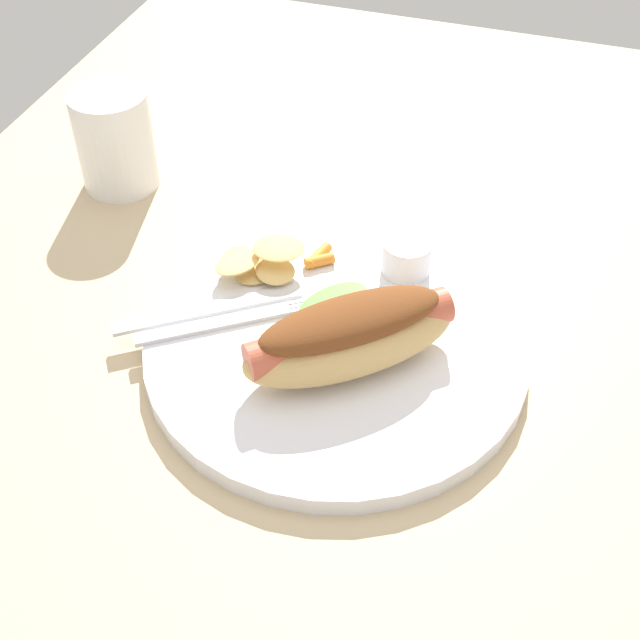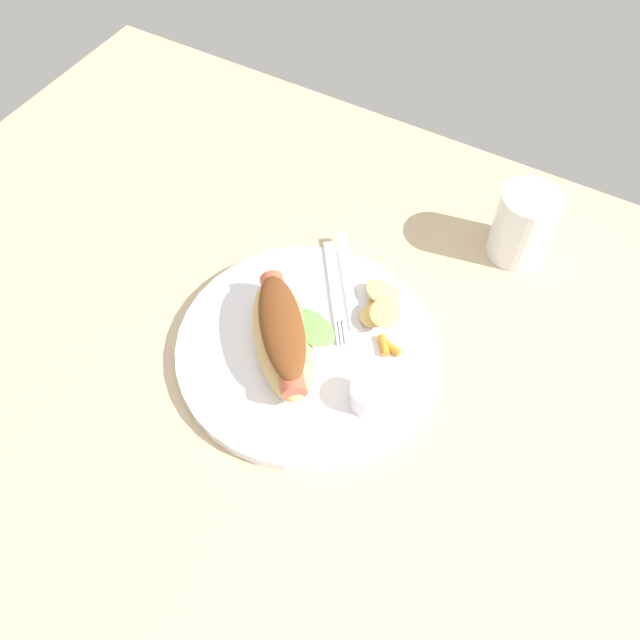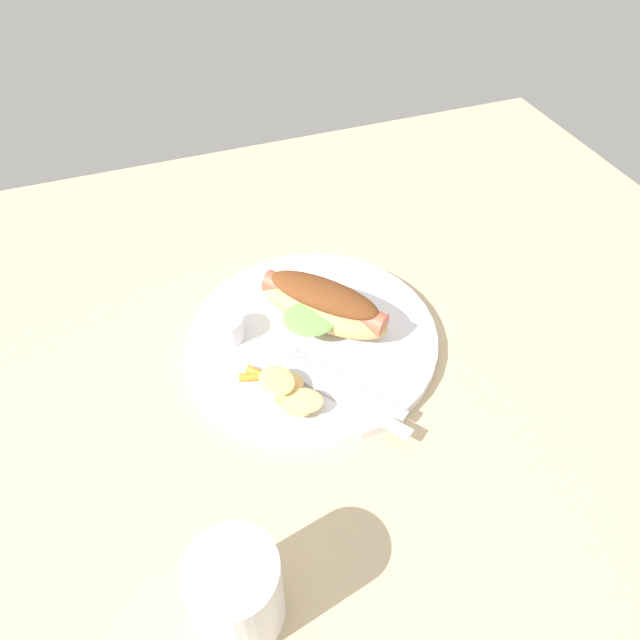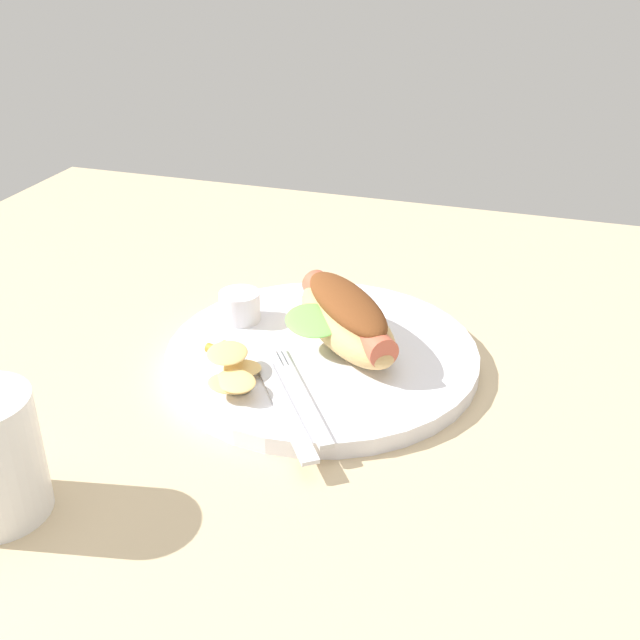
{
  "view_description": "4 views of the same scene",
  "coord_description": "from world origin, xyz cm",
  "px_view_note": "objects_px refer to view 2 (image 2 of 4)",
  "views": [
    {
      "loc": [
        -43.85,
        -10.85,
        48.46
      ],
      "look_at": [
        -0.86,
        3.21,
        4.9
      ],
      "focal_mm": 48.69,
      "sensor_mm": 36.0,
      "label": 1
    },
    {
      "loc": [
        22.13,
        -31.93,
        64.17
      ],
      "look_at": [
        2.06,
        3.49,
        6.0
      ],
      "focal_mm": 36.98,
      "sensor_mm": 36.0,
      "label": 2
    },
    {
      "loc": [
        15.55,
        45.65,
        51.36
      ],
      "look_at": [
        -0.06,
        2.63,
        3.78
      ],
      "focal_mm": 32.13,
      "sensor_mm": 36.0,
      "label": 3
    },
    {
      "loc": [
        -18.39,
        62.06,
        37.96
      ],
      "look_at": [
        1.05,
        2.03,
        4.37
      ],
      "focal_mm": 43.26,
      "sensor_mm": 36.0,
      "label": 4
    }
  ],
  "objects_px": {
    "carrot_garnish": "(387,346)",
    "chips_pile": "(381,305)",
    "plate": "(305,348)",
    "knife": "(348,279)",
    "hot_dog": "(283,334)",
    "sauce_ramekin": "(369,395)",
    "fork": "(335,289)",
    "drinking_cup": "(523,225)"
  },
  "relations": [
    {
      "from": "drinking_cup",
      "to": "carrot_garnish",
      "type": "bearing_deg",
      "value": -108.17
    },
    {
      "from": "chips_pile",
      "to": "hot_dog",
      "type": "bearing_deg",
      "value": -126.07
    },
    {
      "from": "hot_dog",
      "to": "knife",
      "type": "xyz_separation_m",
      "value": [
        0.02,
        0.12,
        -0.03
      ]
    },
    {
      "from": "plate",
      "to": "carrot_garnish",
      "type": "distance_m",
      "value": 0.09
    },
    {
      "from": "sauce_ramekin",
      "to": "fork",
      "type": "bearing_deg",
      "value": 132.25
    },
    {
      "from": "chips_pile",
      "to": "carrot_garnish",
      "type": "bearing_deg",
      "value": -55.79
    },
    {
      "from": "sauce_ramekin",
      "to": "drinking_cup",
      "type": "bearing_deg",
      "value": 78.46
    },
    {
      "from": "knife",
      "to": "chips_pile",
      "type": "relative_size",
      "value": 1.95
    },
    {
      "from": "drinking_cup",
      "to": "hot_dog",
      "type": "bearing_deg",
      "value": -121.9
    },
    {
      "from": "chips_pile",
      "to": "carrot_garnish",
      "type": "distance_m",
      "value": 0.05
    },
    {
      "from": "knife",
      "to": "drinking_cup",
      "type": "height_order",
      "value": "drinking_cup"
    },
    {
      "from": "plate",
      "to": "fork",
      "type": "xyz_separation_m",
      "value": [
        -0.01,
        0.08,
        0.01
      ]
    },
    {
      "from": "plate",
      "to": "knife",
      "type": "bearing_deg",
      "value": 90.46
    },
    {
      "from": "carrot_garnish",
      "to": "chips_pile",
      "type": "bearing_deg",
      "value": 124.21
    },
    {
      "from": "sauce_ramekin",
      "to": "fork",
      "type": "height_order",
      "value": "sauce_ramekin"
    },
    {
      "from": "sauce_ramekin",
      "to": "chips_pile",
      "type": "height_order",
      "value": "sauce_ramekin"
    },
    {
      "from": "fork",
      "to": "chips_pile",
      "type": "distance_m",
      "value": 0.06
    },
    {
      "from": "fork",
      "to": "hot_dog",
      "type": "bearing_deg",
      "value": -40.54
    },
    {
      "from": "carrot_garnish",
      "to": "drinking_cup",
      "type": "distance_m",
      "value": 0.24
    },
    {
      "from": "sauce_ramekin",
      "to": "chips_pile",
      "type": "relative_size",
      "value": 0.53
    },
    {
      "from": "knife",
      "to": "plate",
      "type": "bearing_deg",
      "value": -35.19
    },
    {
      "from": "sauce_ramekin",
      "to": "drinking_cup",
      "type": "xyz_separation_m",
      "value": [
        0.06,
        0.29,
        0.02
      ]
    },
    {
      "from": "knife",
      "to": "carrot_garnish",
      "type": "distance_m",
      "value": 0.11
    },
    {
      "from": "fork",
      "to": "sauce_ramekin",
      "type": "bearing_deg",
      "value": 7.27
    },
    {
      "from": "sauce_ramekin",
      "to": "drinking_cup",
      "type": "relative_size",
      "value": 0.43
    },
    {
      "from": "plate",
      "to": "hot_dog",
      "type": "height_order",
      "value": "hot_dog"
    },
    {
      "from": "sauce_ramekin",
      "to": "carrot_garnish",
      "type": "bearing_deg",
      "value": 100.52
    },
    {
      "from": "plate",
      "to": "hot_dog",
      "type": "distance_m",
      "value": 0.04
    },
    {
      "from": "knife",
      "to": "sauce_ramekin",
      "type": "bearing_deg",
      "value": -0.1
    },
    {
      "from": "plate",
      "to": "fork",
      "type": "height_order",
      "value": "fork"
    },
    {
      "from": "plate",
      "to": "sauce_ramekin",
      "type": "xyz_separation_m",
      "value": [
        0.1,
        -0.03,
        0.02
      ]
    },
    {
      "from": "knife",
      "to": "chips_pile",
      "type": "xyz_separation_m",
      "value": [
        0.05,
        -0.02,
        0.01
      ]
    },
    {
      "from": "hot_dog",
      "to": "drinking_cup",
      "type": "relative_size",
      "value": 1.73
    },
    {
      "from": "fork",
      "to": "carrot_garnish",
      "type": "bearing_deg",
      "value": 29.36
    },
    {
      "from": "hot_dog",
      "to": "chips_pile",
      "type": "relative_size",
      "value": 2.13
    },
    {
      "from": "plate",
      "to": "chips_pile",
      "type": "xyz_separation_m",
      "value": [
        0.05,
        0.08,
        0.02
      ]
    },
    {
      "from": "knife",
      "to": "drinking_cup",
      "type": "xyz_separation_m",
      "value": [
        0.16,
        0.16,
        0.03
      ]
    },
    {
      "from": "sauce_ramekin",
      "to": "drinking_cup",
      "type": "distance_m",
      "value": 0.3
    },
    {
      "from": "sauce_ramekin",
      "to": "carrot_garnish",
      "type": "xyz_separation_m",
      "value": [
        -0.01,
        0.07,
        -0.01
      ]
    },
    {
      "from": "hot_dog",
      "to": "carrot_garnish",
      "type": "height_order",
      "value": "hot_dog"
    },
    {
      "from": "sauce_ramekin",
      "to": "fork",
      "type": "xyz_separation_m",
      "value": [
        -0.1,
        0.11,
        -0.01
      ]
    },
    {
      "from": "plate",
      "to": "drinking_cup",
      "type": "distance_m",
      "value": 0.31
    }
  ]
}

